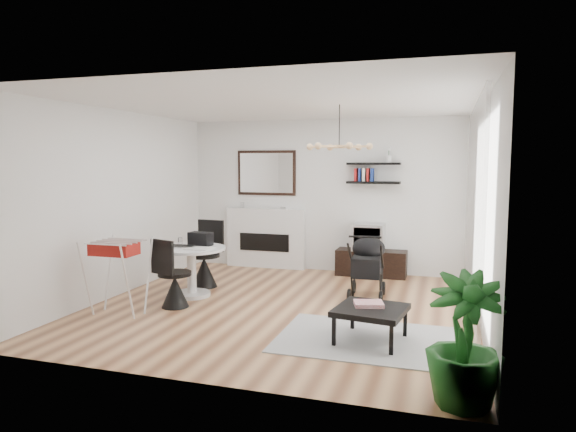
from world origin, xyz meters
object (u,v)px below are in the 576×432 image
(tv_console, at_px, (371,263))
(crt_tv, at_px, (369,237))
(dining_table, at_px, (192,264))
(fireplace, at_px, (266,231))
(stroller, at_px, (367,269))
(potted_plant, at_px, (465,340))
(coffee_table, at_px, (371,311))
(drying_rack, at_px, (118,275))

(tv_console, bearing_deg, crt_tv, -176.41)
(crt_tv, distance_m, dining_table, 3.10)
(fireplace, relative_size, dining_table, 2.19)
(tv_console, xyz_separation_m, dining_table, (-2.31, -2.13, 0.25))
(stroller, height_order, potted_plant, potted_plant)
(fireplace, xyz_separation_m, crt_tv, (1.92, -0.14, -0.01))
(fireplace, distance_m, tv_console, 2.03)
(tv_console, relative_size, coffee_table, 1.46)
(stroller, relative_size, coffee_table, 1.19)
(coffee_table, distance_m, potted_plant, 1.57)
(tv_console, relative_size, crt_tv, 2.26)
(dining_table, relative_size, coffee_table, 1.21)
(tv_console, height_order, potted_plant, potted_plant)
(dining_table, height_order, stroller, stroller)
(stroller, relative_size, potted_plant, 0.90)
(drying_rack, bearing_deg, coffee_table, -1.48)
(dining_table, distance_m, potted_plant, 4.39)
(fireplace, bearing_deg, stroller, -36.69)
(coffee_table, relative_size, potted_plant, 0.76)
(tv_console, xyz_separation_m, stroller, (0.15, -1.44, 0.19))
(potted_plant, bearing_deg, stroller, 111.68)
(dining_table, bearing_deg, fireplace, 81.73)
(stroller, xyz_separation_m, potted_plant, (1.23, -3.09, 0.12))
(stroller, bearing_deg, dining_table, -167.29)
(tv_console, relative_size, stroller, 1.22)
(potted_plant, bearing_deg, dining_table, 146.89)
(crt_tv, distance_m, drying_rack, 4.22)
(crt_tv, distance_m, coffee_table, 3.33)
(tv_console, distance_m, potted_plant, 4.74)
(coffee_table, xyz_separation_m, potted_plant, (0.92, -1.25, 0.20))
(drying_rack, distance_m, stroller, 3.42)
(crt_tv, height_order, coffee_table, crt_tv)
(fireplace, distance_m, crt_tv, 1.93)
(dining_table, xyz_separation_m, stroller, (2.45, 0.69, -0.06))
(tv_console, bearing_deg, stroller, -84.22)
(drying_rack, relative_size, stroller, 0.99)
(drying_rack, xyz_separation_m, stroller, (2.92, 1.78, -0.09))
(dining_table, height_order, coffee_table, dining_table)
(crt_tv, relative_size, dining_table, 0.53)
(drying_rack, distance_m, potted_plant, 4.36)
(tv_console, height_order, coffee_table, tv_console)
(dining_table, distance_m, stroller, 2.55)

